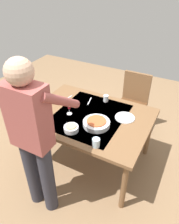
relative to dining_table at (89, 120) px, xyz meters
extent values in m
plane|color=#846647|center=(0.00, 0.00, -0.66)|extent=(6.00, 6.00, 0.00)
cube|color=brown|center=(0.00, 0.00, 0.05)|extent=(1.43, 1.06, 0.04)
cube|color=#B2B7C1|center=(0.00, 0.00, 0.07)|extent=(0.78, 0.90, 0.00)
cylinder|color=brown|center=(-0.64, -0.46, -0.31)|extent=(0.06, 0.06, 0.69)
cylinder|color=brown|center=(0.64, -0.46, -0.31)|extent=(0.06, 0.06, 0.69)
cylinder|color=brown|center=(-0.64, 0.46, -0.31)|extent=(0.06, 0.06, 0.69)
cylinder|color=brown|center=(0.64, 0.46, -0.31)|extent=(0.06, 0.06, 0.69)
cube|color=#523019|center=(-0.26, -0.83, -0.21)|extent=(0.40, 0.40, 0.04)
cube|color=brown|center=(-0.26, -1.01, 0.04)|extent=(0.40, 0.04, 0.45)
cylinder|color=brown|center=(-0.43, -1.00, -0.43)|extent=(0.04, 0.04, 0.43)
cylinder|color=brown|center=(-0.09, -1.00, -0.43)|extent=(0.04, 0.04, 0.43)
cylinder|color=brown|center=(-0.43, -0.66, -0.43)|extent=(0.04, 0.04, 0.43)
cylinder|color=brown|center=(-0.09, -0.66, -0.43)|extent=(0.04, 0.04, 0.43)
cylinder|color=#2D2D38|center=(0.24, 0.81, -0.22)|extent=(0.14, 0.14, 0.88)
cylinder|color=#2D2D38|center=(0.04, 0.81, -0.22)|extent=(0.14, 0.14, 0.88)
cube|color=#9E4C47|center=(0.14, 0.81, 0.52)|extent=(0.36, 0.20, 0.60)
sphere|color=tan|center=(0.14, 0.81, 0.92)|extent=(0.22, 0.22, 0.22)
cylinder|color=#9E4C47|center=(0.31, 0.57, 0.60)|extent=(0.08, 0.52, 0.40)
cylinder|color=#9E4C47|center=(-0.03, 0.57, 0.60)|extent=(0.08, 0.52, 0.40)
cylinder|color=black|center=(0.40, 0.29, 0.17)|extent=(0.07, 0.07, 0.20)
cylinder|color=black|center=(0.40, 0.29, 0.31)|extent=(0.03, 0.03, 0.08)
cylinder|color=black|center=(0.40, 0.29, 0.36)|extent=(0.03, 0.03, 0.02)
cylinder|color=white|center=(0.23, 0.08, 0.07)|extent=(0.06, 0.06, 0.01)
cylinder|color=white|center=(0.23, 0.08, 0.11)|extent=(0.01, 0.01, 0.07)
cone|color=white|center=(0.23, 0.08, 0.18)|extent=(0.07, 0.07, 0.07)
cylinder|color=maroon|center=(0.23, 0.08, 0.16)|extent=(0.03, 0.03, 0.03)
cylinder|color=silver|center=(-0.30, 0.43, 0.11)|extent=(0.08, 0.08, 0.09)
cylinder|color=silver|center=(-0.04, -0.38, 0.11)|extent=(0.07, 0.07, 0.09)
cylinder|color=silver|center=(0.45, 0.42, 0.11)|extent=(0.07, 0.07, 0.09)
cylinder|color=silver|center=(-0.16, 0.13, 0.10)|extent=(0.30, 0.30, 0.05)
cylinder|color=#C6562D|center=(-0.16, 0.13, 0.12)|extent=(0.22, 0.22, 0.03)
cylinder|color=silver|center=(0.58, 0.21, 0.10)|extent=(0.18, 0.18, 0.05)
cylinder|color=#4C843D|center=(0.58, 0.21, 0.12)|extent=(0.13, 0.13, 0.03)
cylinder|color=silver|center=(0.04, 0.34, 0.10)|extent=(0.16, 0.16, 0.05)
cylinder|color=tan|center=(0.04, 0.34, 0.12)|extent=(0.12, 0.12, 0.03)
cylinder|color=silver|center=(-0.39, -0.15, 0.07)|extent=(0.23, 0.23, 0.01)
cube|color=silver|center=(0.45, -0.20, 0.07)|extent=(0.06, 0.20, 0.00)
cube|color=silver|center=(0.15, -0.28, 0.07)|extent=(0.05, 0.18, 0.00)
camera|label=1|loc=(-0.98, 1.84, 1.57)|focal=34.74mm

